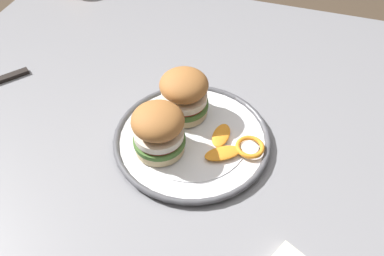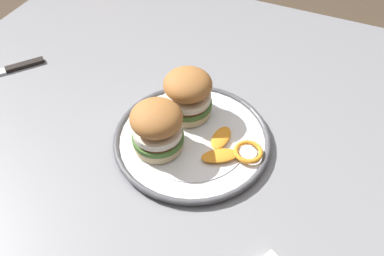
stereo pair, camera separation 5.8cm
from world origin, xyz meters
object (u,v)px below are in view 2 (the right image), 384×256
(dining_table, at_px, (184,148))
(dinner_plate, at_px, (192,139))
(sandwich_half_left, at_px, (157,127))
(table_knife, at_px, (4,71))
(sandwich_half_right, at_px, (188,93))

(dining_table, height_order, dinner_plate, dinner_plate)
(sandwich_half_left, relative_size, table_knife, 0.59)
(table_knife, bearing_deg, sandwich_half_left, 171.48)
(dining_table, relative_size, sandwich_half_right, 11.47)
(dinner_plate, height_order, table_knife, dinner_plate)
(sandwich_half_left, relative_size, sandwich_half_right, 1.00)
(sandwich_half_left, bearing_deg, dining_table, -93.63)
(dining_table, relative_size, dinner_plate, 3.99)
(dinner_plate, xyz_separation_m, table_knife, (0.50, -0.02, -0.01))
(dinner_plate, bearing_deg, sandwich_half_right, -59.05)
(sandwich_half_left, distance_m, sandwich_half_right, 0.11)
(dining_table, height_order, sandwich_half_left, sandwich_half_left)
(dinner_plate, distance_m, sandwich_half_left, 0.09)
(dining_table, distance_m, table_knife, 0.47)
(dinner_plate, bearing_deg, sandwich_half_left, 44.37)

